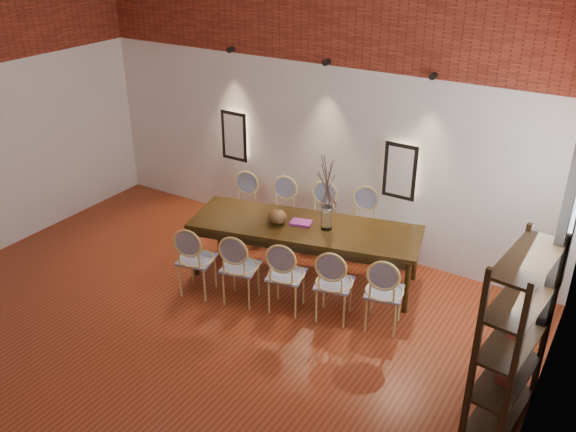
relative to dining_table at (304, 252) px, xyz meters
The scene contains 26 objects.
floor 2.50m from the dining_table, 101.52° to the right, with size 7.00×7.00×0.02m, color maroon.
wall_back 2.04m from the dining_table, 113.53° to the left, with size 7.00×0.10×4.00m, color silver.
wall_right 4.22m from the dining_table, 38.35° to the right, with size 0.10×7.00×4.00m, color silver.
brick_band_back 3.10m from the dining_table, 114.90° to the left, with size 7.00×0.02×1.50m, color maroon.
brick_band_right 4.80m from the dining_table, 38.99° to the right, with size 0.02×7.00×1.50m, color maroon.
niche_left 2.27m from the dining_table, 150.08° to the left, with size 0.36×0.06×0.66m, color #FFEAC6.
niche_right 1.60m from the dining_table, 51.96° to the left, with size 0.36×0.06×0.66m, color #FFEAC6.
spot_fixture_left 2.99m from the dining_table, 150.81° to the left, with size 0.08×0.08×0.10m, color black.
spot_fixture_mid 2.41m from the dining_table, 106.29° to the left, with size 0.08×0.08×0.10m, color black.
spot_fixture_right 2.64m from the dining_table, 42.13° to the left, with size 0.08×0.08×0.10m, color black.
dining_table is the anchor object (origin of this frame).
chair_near_a 1.37m from the dining_table, 133.50° to the right, with size 0.44×0.44×0.94m, color #D5BC6E, non-canonical shape.
chair_near_b 0.94m from the dining_table, 114.11° to the right, with size 0.44×0.44×0.94m, color #D5BC6E, non-canonical shape.
chair_near_c 0.75m from the dining_table, 76.36° to the right, with size 0.44×0.44×0.94m, color #D5BC6E, non-canonical shape.
chair_near_d 0.94m from the dining_table, 38.62° to the right, with size 0.44×0.44×0.94m, color #D5BC6E, non-canonical shape.
chair_near_e 1.37m from the dining_table, 19.22° to the right, with size 0.44×0.44×0.94m, color #D5BC6E, non-canonical shape.
chair_far_a 1.37m from the dining_table, 160.78° to the left, with size 0.44×0.44×0.94m, color #D5BC6E, non-canonical shape.
chair_far_b 0.94m from the dining_table, 141.38° to the left, with size 0.44×0.44×0.94m, color #D5BC6E, non-canonical shape.
chair_far_c 0.75m from the dining_table, 103.64° to the left, with size 0.44×0.44×0.94m, color #D5BC6E, non-canonical shape.
chair_far_d 0.94m from the dining_table, 65.89° to the left, with size 0.44×0.44×0.94m, color #D5BC6E, non-canonical shape.
chair_far_e 1.37m from the dining_table, 46.50° to the left, with size 0.44×0.44×0.94m, color #D5BC6E, non-canonical shape.
vase 0.59m from the dining_table, 13.64° to the left, with size 0.14×0.14×0.30m, color silver.
dried_branches 1.01m from the dining_table, 13.64° to the left, with size 0.50×0.50×0.70m, color #49352A, non-canonical shape.
bowl 0.58m from the dining_table, 158.18° to the right, with size 0.24×0.24×0.18m, color #56381B.
book 0.40m from the dining_table, 166.04° to the left, with size 0.26×0.18×0.03m, color #8E2883.
shelving_rack 3.07m from the dining_table, 23.01° to the right, with size 0.38×1.00×1.80m, color black, non-canonical shape.
Camera 1 is at (3.85, -3.43, 4.23)m, focal length 38.00 mm.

